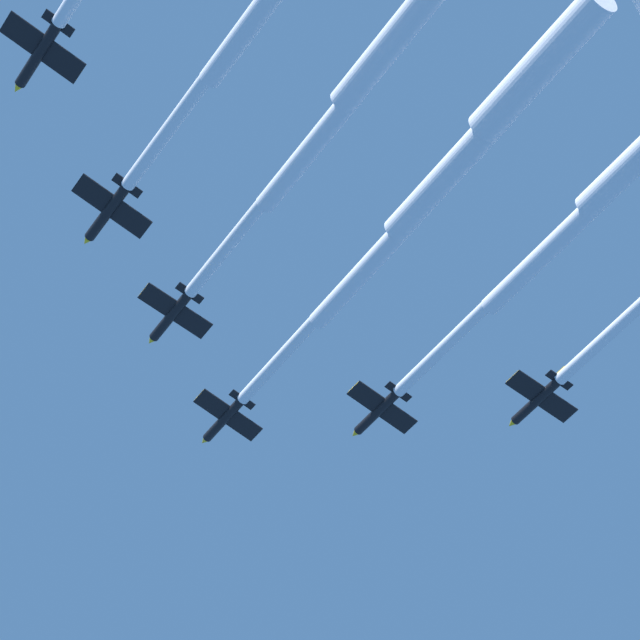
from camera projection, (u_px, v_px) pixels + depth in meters
name	position (u px, v px, depth m)	size (l,w,h in m)	color
jet_lead	(449.00, 170.00, 158.08)	(43.84, 64.14, 4.38)	black
jet_port_inner	(396.00, 34.00, 146.10)	(43.06, 62.33, 4.29)	black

